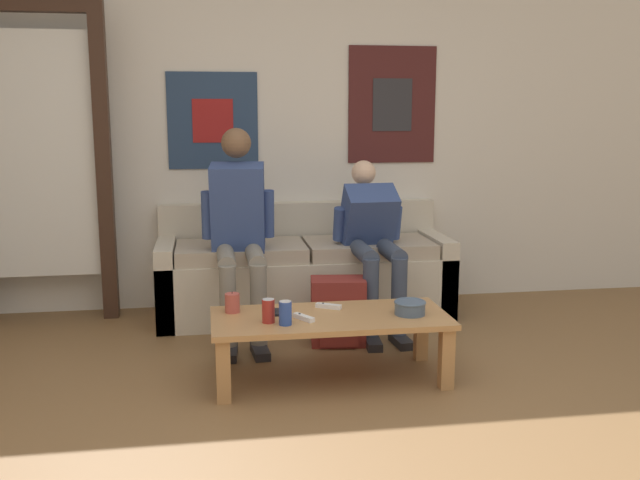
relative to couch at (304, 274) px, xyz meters
The scene contains 15 objects.
wall_back 1.06m from the couch, 105.48° to the left, with size 10.00×0.07×2.55m.
door_frame 2.02m from the couch, behind, with size 1.00×0.10×2.15m.
couch is the anchor object (origin of this frame).
coffee_table 1.26m from the couch, 91.42° to the right, with size 1.26×0.56×0.35m.
person_seated_adult 0.74m from the couch, 140.60° to the right, with size 0.47×0.85×1.32m.
person_seated_teen 0.63m from the couch, 40.42° to the right, with size 0.47×0.92×1.09m.
backpack 0.70m from the couch, 80.22° to the right, with size 0.35×0.28×0.41m.
ceramic_bowl 1.36m from the couch, 73.18° to the right, with size 0.17×0.17×0.07m.
pillar_candle 1.24m from the couch, 115.94° to the right, with size 0.08×0.08×0.12m.
drink_can_blue 1.42m from the couch, 101.62° to the right, with size 0.07×0.07×0.12m.
drink_can_red 1.39m from the couch, 105.37° to the right, with size 0.07×0.07×0.12m.
game_controller_near_left 1.33m from the couch, 97.87° to the right, with size 0.11×0.14×0.03m.
game_controller_near_right 1.24m from the couch, 67.38° to the right, with size 0.07×0.15×0.03m.
game_controller_far_center 1.12m from the couch, 90.85° to the right, with size 0.14×0.10×0.03m.
cell_phone 1.21m from the couch, 104.62° to the right, with size 0.08×0.14×0.01m.
Camera 1 is at (-0.56, -2.48, 1.43)m, focal length 40.00 mm.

